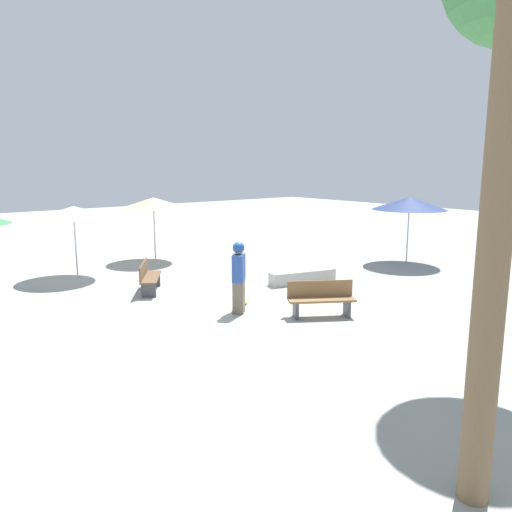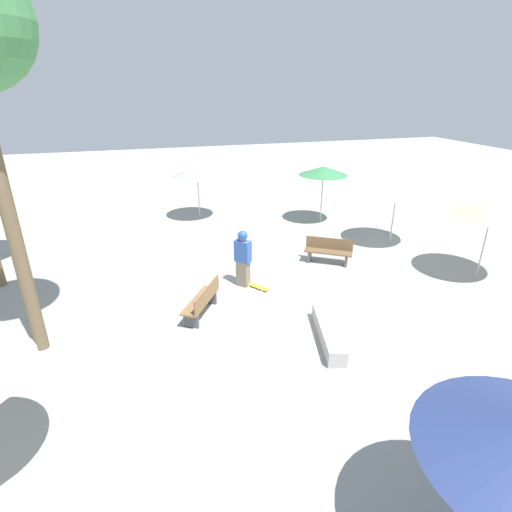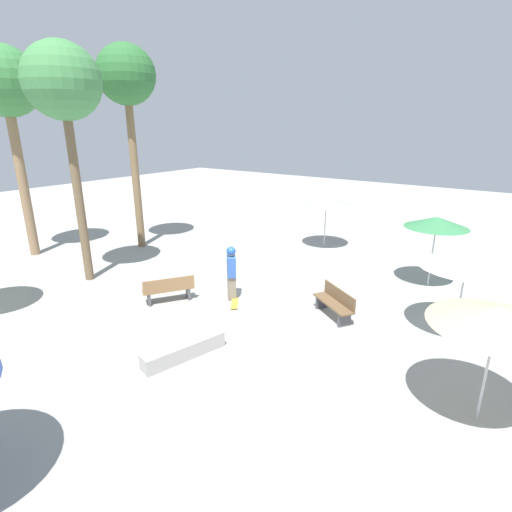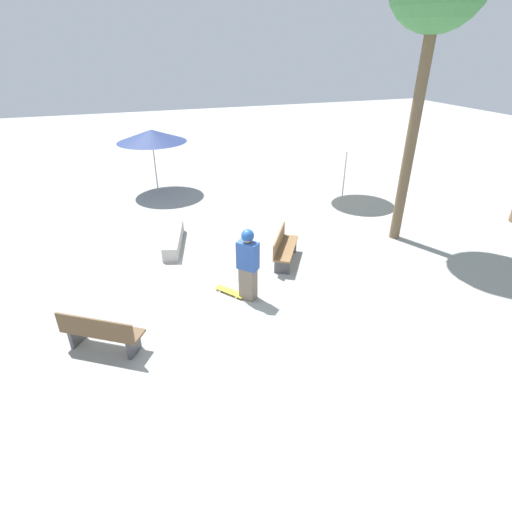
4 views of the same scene
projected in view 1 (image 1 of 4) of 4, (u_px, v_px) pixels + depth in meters
ground_plane at (236, 301)px, 13.26m from camera, size 60.00×60.00×0.00m
skater_main at (239, 275)px, 12.10m from camera, size 0.52×0.51×1.77m
skateboard at (240, 305)px, 12.72m from camera, size 0.77×0.63×0.07m
concrete_ledge at (303, 277)px, 15.23m from camera, size 2.16×0.94×0.39m
bench_near at (321, 299)px, 11.90m from camera, size 1.59×1.23×0.85m
bench_far at (149, 277)px, 14.18m from camera, size 1.25×1.58×0.85m
shade_umbrella_tan at (153, 203)px, 18.45m from camera, size 2.36×2.36×2.38m
shade_umbrella_navy at (409, 203)px, 17.89m from camera, size 2.64×2.64×2.43m
shade_umbrella_white at (73, 212)px, 15.66m from camera, size 2.36×2.36×2.29m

